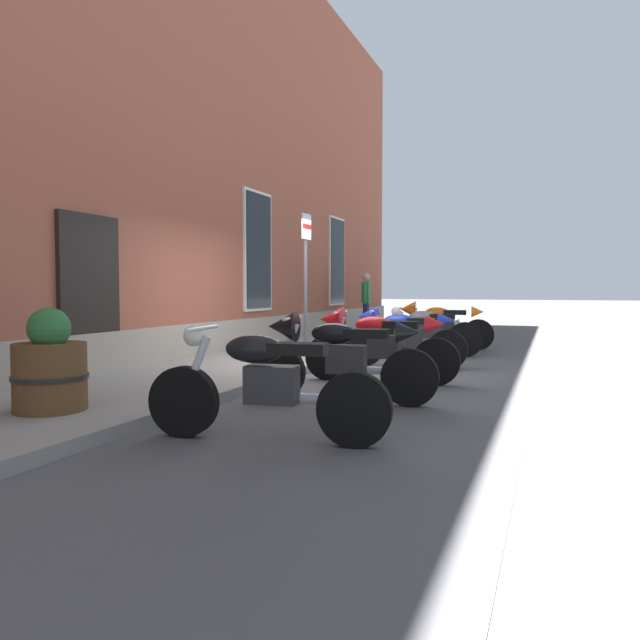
% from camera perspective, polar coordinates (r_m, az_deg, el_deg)
% --- Properties ---
extents(ground_plane, '(140.00, 140.00, 0.00)m').
position_cam_1_polar(ground_plane, '(9.61, -0.09, -4.81)').
color(ground_plane, '#4C4C4F').
extents(sidewalk, '(30.76, 2.38, 0.13)m').
position_cam_1_polar(sidewalk, '(10.09, -6.42, -4.09)').
color(sidewalk, gray).
rests_on(sidewalk, ground_plane).
extents(lane_stripe, '(30.76, 0.12, 0.01)m').
position_cam_1_polar(lane_stripe, '(8.96, 19.43, -5.51)').
color(lane_stripe, silver).
rests_on(lane_stripe, ground_plane).
extents(brick_pub_facade, '(24.76, 5.77, 9.10)m').
position_cam_1_polar(brick_pub_facade, '(12.83, -23.46, 17.36)').
color(brick_pub_facade, brown).
rests_on(brick_pub_facade, ground_plane).
extents(motorcycle_black_naked, '(0.63, 2.13, 0.98)m').
position_cam_1_polar(motorcycle_black_naked, '(5.11, -5.37, -6.18)').
color(motorcycle_black_naked, black).
rests_on(motorcycle_black_naked, ground_plane).
extents(motorcycle_black_sport, '(0.62, 2.18, 1.04)m').
position_cam_1_polar(motorcycle_black_sport, '(6.83, 1.42, -3.18)').
color(motorcycle_black_sport, black).
rests_on(motorcycle_black_sport, ground_plane).
extents(motorcycle_red_sport, '(0.62, 2.18, 1.05)m').
position_cam_1_polar(motorcycle_red_sport, '(8.36, 5.21, -2.05)').
color(motorcycle_red_sport, black).
rests_on(motorcycle_red_sport, ground_plane).
extents(motorcycle_blue_sport, '(0.62, 2.02, 1.01)m').
position_cam_1_polar(motorcycle_blue_sport, '(9.98, 7.68, -1.35)').
color(motorcycle_blue_sport, black).
rests_on(motorcycle_blue_sport, ground_plane).
extents(motorcycle_grey_naked, '(0.65, 2.08, 0.95)m').
position_cam_1_polar(motorcycle_grey_naked, '(11.78, 10.09, -1.08)').
color(motorcycle_grey_naked, black).
rests_on(motorcycle_grey_naked, ground_plane).
extents(motorcycle_orange_sport, '(0.63, 2.20, 1.04)m').
position_cam_1_polar(motorcycle_orange_sport, '(13.24, 11.11, -0.29)').
color(motorcycle_orange_sport, black).
rests_on(motorcycle_orange_sport, ground_plane).
extents(pedestrian_striped_shirt, '(0.58, 0.26, 1.61)m').
position_cam_1_polar(pedestrian_striped_shirt, '(16.54, 4.39, 2.00)').
color(pedestrian_striped_shirt, '#1E1E4C').
rests_on(pedestrian_striped_shirt, sidewalk).
extents(parking_sign, '(0.36, 0.07, 2.50)m').
position_cam_1_polar(parking_sign, '(10.45, -1.36, 5.38)').
color(parking_sign, '#4C4C51').
rests_on(parking_sign, sidewalk).
extents(barrel_planter, '(0.70, 0.70, 0.99)m').
position_cam_1_polar(barrel_planter, '(6.31, -24.30, -4.24)').
color(barrel_planter, brown).
rests_on(barrel_planter, sidewalk).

